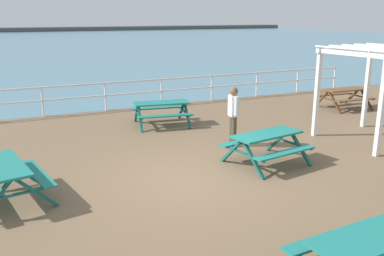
# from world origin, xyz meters

# --- Properties ---
(ground_plane) EXTENTS (30.00, 24.00, 0.20)m
(ground_plane) POSITION_xyz_m (0.00, 0.00, -0.10)
(ground_plane) COLOR brown
(sea_band) EXTENTS (142.00, 90.00, 0.01)m
(sea_band) POSITION_xyz_m (0.00, 52.75, 0.00)
(sea_band) COLOR teal
(sea_band) RESTS_ON ground
(distant_shoreline) EXTENTS (142.00, 6.00, 1.80)m
(distant_shoreline) POSITION_xyz_m (0.00, 95.75, 0.00)
(distant_shoreline) COLOR #4C4C47
(distant_shoreline) RESTS_ON ground
(seaward_railing) EXTENTS (23.07, 0.07, 1.08)m
(seaward_railing) POSITION_xyz_m (-0.00, 7.75, 0.76)
(seaward_railing) COLOR white
(seaward_railing) RESTS_ON ground
(picnic_table_near_right) EXTENTS (1.86, 1.61, 0.80)m
(picnic_table_near_right) POSITION_xyz_m (8.56, 4.12, 0.58)
(picnic_table_near_right) COLOR brown
(picnic_table_near_right) RESTS_ON ground
(picnic_table_mid_centre) EXTENTS (1.80, 2.03, 0.80)m
(picnic_table_mid_centre) POSITION_xyz_m (-3.79, 0.50, 0.58)
(picnic_table_mid_centre) COLOR #1E7A70
(picnic_table_mid_centre) RESTS_ON ground
(picnic_table_far_right) EXTENTS (1.87, 1.62, 0.80)m
(picnic_table_far_right) POSITION_xyz_m (0.48, -4.52, 0.58)
(picnic_table_far_right) COLOR #1E7A70
(picnic_table_far_right) RESTS_ON ground
(picnic_table_seaward) EXTENTS (2.02, 1.79, 0.80)m
(picnic_table_seaward) POSITION_xyz_m (1.13, 4.76, 0.58)
(picnic_table_seaward) COLOR #1E7A70
(picnic_table_seaward) RESTS_ON ground
(picnic_table_corner) EXTENTS (2.01, 1.78, 0.80)m
(picnic_table_corner) POSITION_xyz_m (2.08, 0.12, 0.58)
(picnic_table_corner) COLOR #1E7A70
(picnic_table_corner) RESTS_ON ground
(visitor) EXTENTS (0.28, 0.52, 1.66)m
(visitor) POSITION_xyz_m (2.10, 1.76, 0.95)
(visitor) COLOR #4C4233
(visitor) RESTS_ON ground
(lattice_pergola) EXTENTS (2.60, 2.71, 2.70)m
(lattice_pergola) POSITION_xyz_m (6.04, 0.55, 2.00)
(lattice_pergola) COLOR white
(lattice_pergola) RESTS_ON ground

